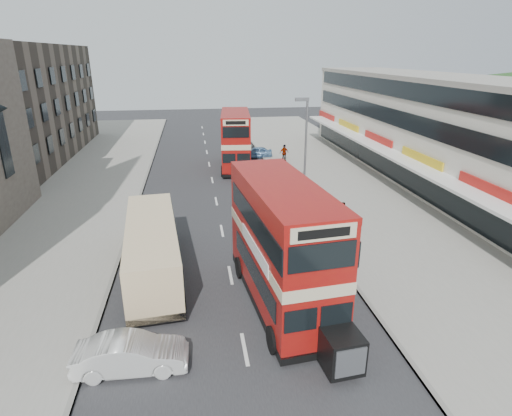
{
  "coord_description": "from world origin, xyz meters",
  "views": [
    {
      "loc": [
        -1.62,
        -11.6,
        11.04
      ],
      "look_at": [
        1.1,
        6.22,
        4.39
      ],
      "focal_mm": 29.43,
      "sensor_mm": 36.0,
      "label": 1
    }
  ],
  "objects_px": {
    "bus_main": "(282,246)",
    "car_left_front": "(131,354)",
    "car_right_b": "(273,195)",
    "car_right_a": "(292,207)",
    "cyclist": "(263,186)",
    "coach": "(152,247)",
    "pedestrian_near": "(341,215)",
    "street_lamp": "(305,144)",
    "pedestrian_far": "(284,153)",
    "car_right_c": "(256,152)",
    "bus_second": "(236,140)"
  },
  "relations": [
    {
      "from": "bus_second",
      "to": "car_left_front",
      "type": "relative_size",
      "value": 2.45
    },
    {
      "from": "street_lamp",
      "to": "coach",
      "type": "distance_m",
      "value": 14.32
    },
    {
      "from": "bus_second",
      "to": "car_right_c",
      "type": "xyz_separation_m",
      "value": [
        2.72,
        4.26,
        -2.26
      ]
    },
    {
      "from": "car_left_front",
      "to": "street_lamp",
      "type": "bearing_deg",
      "value": -31.55
    },
    {
      "from": "car_right_a",
      "to": "car_right_b",
      "type": "bearing_deg",
      "value": -170.07
    },
    {
      "from": "pedestrian_near",
      "to": "car_right_c",
      "type": "bearing_deg",
      "value": -107.43
    },
    {
      "from": "car_right_a",
      "to": "pedestrian_near",
      "type": "height_order",
      "value": "pedestrian_near"
    },
    {
      "from": "street_lamp",
      "to": "car_left_front",
      "type": "bearing_deg",
      "value": -123.18
    },
    {
      "from": "bus_second",
      "to": "car_right_c",
      "type": "relative_size",
      "value": 2.82
    },
    {
      "from": "bus_second",
      "to": "car_right_c",
      "type": "bearing_deg",
      "value": -117.15
    },
    {
      "from": "car_right_a",
      "to": "cyclist",
      "type": "distance_m",
      "value": 5.6
    },
    {
      "from": "bus_main",
      "to": "car_left_front",
      "type": "xyz_separation_m",
      "value": [
        -6.38,
        -3.54,
        -2.28
      ]
    },
    {
      "from": "bus_main",
      "to": "car_left_front",
      "type": "distance_m",
      "value": 7.65
    },
    {
      "from": "bus_main",
      "to": "street_lamp",
      "type": "bearing_deg",
      "value": -114.49
    },
    {
      "from": "coach",
      "to": "car_right_a",
      "type": "distance_m",
      "value": 11.53
    },
    {
      "from": "car_right_a",
      "to": "car_right_c",
      "type": "distance_m",
      "value": 18.5
    },
    {
      "from": "coach",
      "to": "car_left_front",
      "type": "bearing_deg",
      "value": -97.38
    },
    {
      "from": "car_left_front",
      "to": "cyclist",
      "type": "height_order",
      "value": "cyclist"
    },
    {
      "from": "bus_second",
      "to": "car_left_front",
      "type": "bearing_deg",
      "value": 81.77
    },
    {
      "from": "car_right_a",
      "to": "pedestrian_far",
      "type": "relative_size",
      "value": 2.69
    },
    {
      "from": "car_right_a",
      "to": "car_right_c",
      "type": "bearing_deg",
      "value": 176.19
    },
    {
      "from": "car_right_c",
      "to": "coach",
      "type": "bearing_deg",
      "value": -14.81
    },
    {
      "from": "bus_second",
      "to": "street_lamp",
      "type": "bearing_deg",
      "value": 113.1
    },
    {
      "from": "bus_second",
      "to": "car_right_c",
      "type": "height_order",
      "value": "bus_second"
    },
    {
      "from": "street_lamp",
      "to": "car_left_front",
      "type": "xyz_separation_m",
      "value": [
        -10.78,
        -16.49,
        -4.11
      ]
    },
    {
      "from": "bus_second",
      "to": "car_right_a",
      "type": "distance_m",
      "value": 14.61
    },
    {
      "from": "coach",
      "to": "car_left_front",
      "type": "height_order",
      "value": "coach"
    },
    {
      "from": "car_left_front",
      "to": "pedestrian_far",
      "type": "relative_size",
      "value": 2.28
    },
    {
      "from": "pedestrian_near",
      "to": "coach",
      "type": "bearing_deg",
      "value": -4.46
    },
    {
      "from": "car_right_a",
      "to": "car_right_b",
      "type": "xyz_separation_m",
      "value": [
        -0.73,
        3.18,
        -0.11
      ]
    },
    {
      "from": "car_right_a",
      "to": "pedestrian_near",
      "type": "xyz_separation_m",
      "value": [
        2.69,
        -2.81,
        0.35
      ]
    },
    {
      "from": "car_right_a",
      "to": "pedestrian_near",
      "type": "distance_m",
      "value": 3.91
    },
    {
      "from": "car_right_b",
      "to": "cyclist",
      "type": "height_order",
      "value": "cyclist"
    },
    {
      "from": "car_right_b",
      "to": "pedestrian_far",
      "type": "xyz_separation_m",
      "value": [
        3.61,
        12.56,
        0.46
      ]
    },
    {
      "from": "car_left_front",
      "to": "car_right_a",
      "type": "height_order",
      "value": "car_right_a"
    },
    {
      "from": "coach",
      "to": "pedestrian_near",
      "type": "xyz_separation_m",
      "value": [
        11.82,
        4.18,
        -0.5
      ]
    },
    {
      "from": "bus_main",
      "to": "pedestrian_far",
      "type": "height_order",
      "value": "bus_main"
    },
    {
      "from": "coach",
      "to": "pedestrian_far",
      "type": "relative_size",
      "value": 5.59
    },
    {
      "from": "pedestrian_near",
      "to": "pedestrian_far",
      "type": "xyz_separation_m",
      "value": [
        0.18,
        18.54,
        -0.0
      ]
    },
    {
      "from": "bus_main",
      "to": "pedestrian_near",
      "type": "distance_m",
      "value": 9.99
    },
    {
      "from": "bus_main",
      "to": "car_right_b",
      "type": "distance_m",
      "value": 14.33
    },
    {
      "from": "street_lamp",
      "to": "car_right_a",
      "type": "xyz_separation_m",
      "value": [
        -1.38,
        -2.18,
        -4.08
      ]
    },
    {
      "from": "bus_second",
      "to": "pedestrian_far",
      "type": "height_order",
      "value": "bus_second"
    },
    {
      "from": "pedestrian_near",
      "to": "car_right_b",
      "type": "bearing_deg",
      "value": -84.18
    },
    {
      "from": "car_right_a",
      "to": "pedestrian_far",
      "type": "distance_m",
      "value": 16.0
    },
    {
      "from": "street_lamp",
      "to": "bus_second",
      "type": "xyz_separation_m",
      "value": [
        -3.84,
        12.06,
        -1.91
      ]
    },
    {
      "from": "car_right_a",
      "to": "bus_main",
      "type": "bearing_deg",
      "value": -18.63
    },
    {
      "from": "pedestrian_near",
      "to": "cyclist",
      "type": "xyz_separation_m",
      "value": [
        -3.87,
        8.28,
        -0.38
      ]
    },
    {
      "from": "coach",
      "to": "bus_main",
      "type": "bearing_deg",
      "value": -37.01
    },
    {
      "from": "car_right_b",
      "to": "bus_main",
      "type": "bearing_deg",
      "value": -4.7
    }
  ]
}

